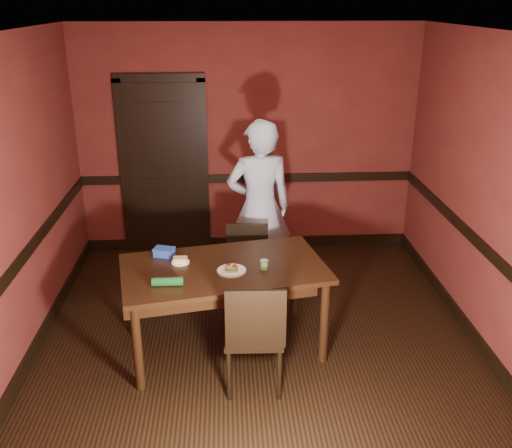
{
  "coord_description": "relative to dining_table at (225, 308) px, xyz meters",
  "views": [
    {
      "loc": [
        -0.25,
        -4.39,
        2.94
      ],
      "look_at": [
        0.0,
        0.35,
        1.05
      ],
      "focal_mm": 40.0,
      "sensor_mm": 36.0,
      "label": 1
    }
  ],
  "objects": [
    {
      "name": "wall_left",
      "position": [
        -1.7,
        0.01,
        0.95
      ],
      "size": [
        0.02,
        4.5,
        2.7
      ],
      "primitive_type": "cube",
      "color": "maroon",
      "rests_on": "ground"
    },
    {
      "name": "chair_far",
      "position": [
        0.25,
        0.58,
        0.04
      ],
      "size": [
        0.45,
        0.45,
        0.89
      ],
      "primitive_type": null,
      "rotation": [
        0.0,
        0.0,
        -0.1
      ],
      "color": "black",
      "rests_on": "floor"
    },
    {
      "name": "baseboard_left",
      "position": [
        -1.69,
        0.01,
        -0.34
      ],
      "size": [
        0.03,
        4.5,
        0.12
      ],
      "primitive_type": "cube",
      "color": "black",
      "rests_on": "ground"
    },
    {
      "name": "cheese_saucer",
      "position": [
        -0.37,
        0.1,
        0.42
      ],
      "size": [
        0.16,
        0.16,
        0.05
      ],
      "rotation": [
        0.0,
        0.0,
        0.29
      ],
      "color": "white",
      "rests_on": "dining_table"
    },
    {
      "name": "dado_left",
      "position": [
        -1.69,
        0.01,
        0.5
      ],
      "size": [
        0.03,
        4.5,
        0.1
      ],
      "primitive_type": "cube",
      "color": "black",
      "rests_on": "ground"
    },
    {
      "name": "dado_right",
      "position": [
        2.28,
        0.01,
        0.5
      ],
      "size": [
        0.03,
        4.5,
        0.1
      ],
      "primitive_type": "cube",
      "color": "black",
      "rests_on": "ground"
    },
    {
      "name": "person",
      "position": [
        0.37,
        1.12,
        0.52
      ],
      "size": [
        0.72,
        0.52,
        1.85
      ],
      "primitive_type": "imported",
      "rotation": [
        0.0,
        0.0,
        3.27
      ],
      "color": "#ADC6DA",
      "rests_on": "floor"
    },
    {
      "name": "wall_back",
      "position": [
        0.3,
        2.26,
        0.95
      ],
      "size": [
        4.0,
        0.02,
        2.7
      ],
      "primitive_type": "cube",
      "color": "maroon",
      "rests_on": "ground"
    },
    {
      "name": "wall_front",
      "position": [
        0.3,
        -2.24,
        0.95
      ],
      "size": [
        4.0,
        0.02,
        2.7
      ],
      "primitive_type": "cube",
      "color": "maroon",
      "rests_on": "ground"
    },
    {
      "name": "wrapped_veg",
      "position": [
        -0.44,
        -0.32,
        0.44
      ],
      "size": [
        0.25,
        0.07,
        0.07
      ],
      "primitive_type": "cylinder",
      "rotation": [
        0.0,
        1.57,
        0.01
      ],
      "color": "#144A1D",
      "rests_on": "dining_table"
    },
    {
      "name": "dado_back",
      "position": [
        0.3,
        2.24,
        0.5
      ],
      "size": [
        4.0,
        0.03,
        0.1
      ],
      "primitive_type": "cube",
      "color": "black",
      "rests_on": "ground"
    },
    {
      "name": "floor",
      "position": [
        0.3,
        0.01,
        -0.4
      ],
      "size": [
        4.0,
        4.5,
        0.01
      ],
      "primitive_type": "cube",
      "color": "black",
      "rests_on": "ground"
    },
    {
      "name": "door",
      "position": [
        -0.7,
        2.22,
        0.69
      ],
      "size": [
        1.05,
        0.07,
        2.2
      ],
      "color": "black",
      "rests_on": "ground"
    },
    {
      "name": "wall_right",
      "position": [
        2.3,
        0.01,
        0.95
      ],
      "size": [
        0.02,
        4.5,
        2.7
      ],
      "primitive_type": "cube",
      "color": "maroon",
      "rests_on": "ground"
    },
    {
      "name": "food_tub",
      "position": [
        -0.53,
        0.25,
        0.44
      ],
      "size": [
        0.2,
        0.17,
        0.07
      ],
      "rotation": [
        0.0,
        0.0,
        -0.29
      ],
      "color": "blue",
      "rests_on": "dining_table"
    },
    {
      "name": "baseboard_back",
      "position": [
        0.3,
        2.24,
        -0.34
      ],
      "size": [
        4.0,
        0.03,
        0.12
      ],
      "primitive_type": "cube",
      "color": "black",
      "rests_on": "ground"
    },
    {
      "name": "ceiling",
      "position": [
        0.3,
        0.01,
        2.3
      ],
      "size": [
        4.0,
        4.5,
        0.01
      ],
      "primitive_type": "cube",
      "color": "silver",
      "rests_on": "ground"
    },
    {
      "name": "dining_table",
      "position": [
        0.0,
        0.0,
        0.0
      ],
      "size": [
        1.88,
        1.29,
        0.81
      ],
      "primitive_type": "cube",
      "rotation": [
        0.0,
        0.0,
        0.2
      ],
      "color": "black",
      "rests_on": "floor"
    },
    {
      "name": "sauce_jar",
      "position": [
        0.34,
        -0.07,
        0.45
      ],
      "size": [
        0.07,
        0.07,
        0.08
      ],
      "rotation": [
        0.0,
        0.0,
        -0.24
      ],
      "color": "#5B833D",
      "rests_on": "dining_table"
    },
    {
      "name": "baseboard_right",
      "position": [
        2.28,
        0.01,
        -0.34
      ],
      "size": [
        0.03,
        4.5,
        0.12
      ],
      "primitive_type": "cube",
      "color": "black",
      "rests_on": "ground"
    },
    {
      "name": "sandwich_plate",
      "position": [
        0.07,
        -0.1,
        0.42
      ],
      "size": [
        0.24,
        0.24,
        0.06
      ],
      "rotation": [
        0.0,
        0.0,
        0.32
      ],
      "color": "white",
      "rests_on": "dining_table"
    },
    {
      "name": "chair_near",
      "position": [
        0.23,
        -0.53,
        0.08
      ],
      "size": [
        0.47,
        0.47,
        0.97
      ],
      "primitive_type": null,
      "rotation": [
        0.0,
        0.0,
        3.11
      ],
      "color": "black",
      "rests_on": "floor"
    }
  ]
}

